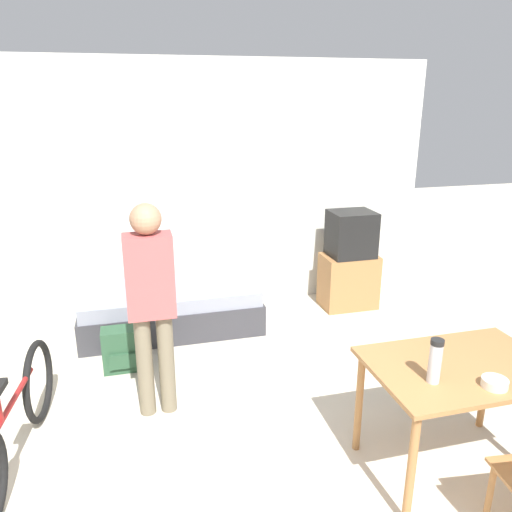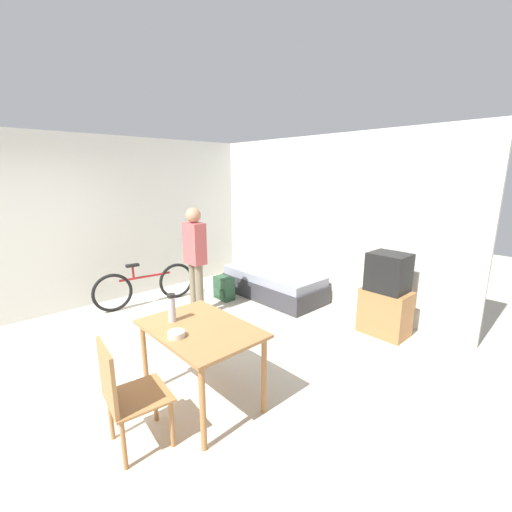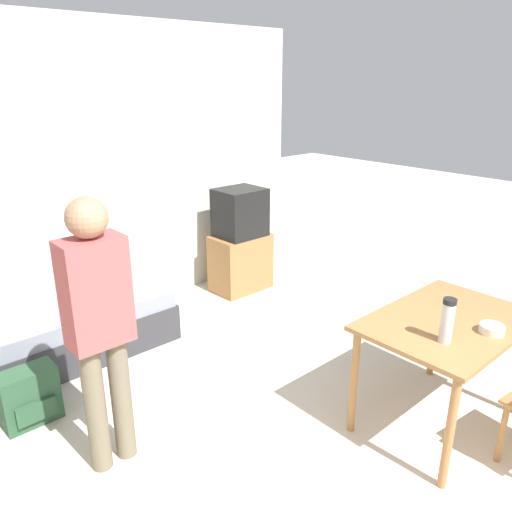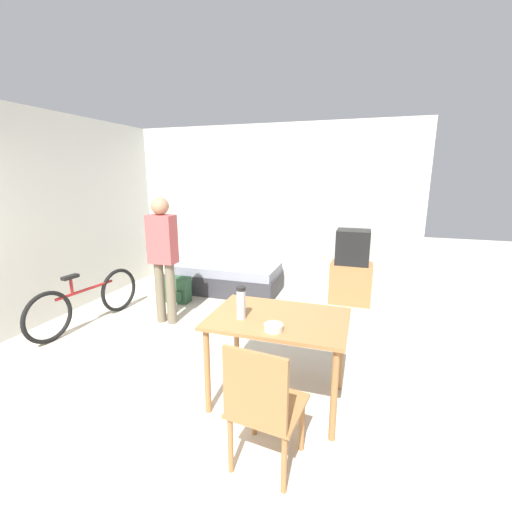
# 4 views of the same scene
# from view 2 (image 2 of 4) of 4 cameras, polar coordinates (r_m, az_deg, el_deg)

# --- Properties ---
(ground_plane) EXTENTS (20.00, 20.00, 0.00)m
(ground_plane) POSITION_cam_2_polar(r_m,az_deg,el_deg) (4.22, -29.10, -18.28)
(ground_plane) COLOR beige
(wall_back) EXTENTS (5.26, 0.06, 2.70)m
(wall_back) POSITION_cam_2_polar(r_m,az_deg,el_deg) (5.89, 9.31, 6.04)
(wall_back) COLOR silver
(wall_back) RESTS_ON ground_plane
(wall_left) EXTENTS (0.06, 4.91, 2.70)m
(wall_left) POSITION_cam_2_polar(r_m,az_deg,el_deg) (6.37, -18.19, 6.10)
(wall_left) COLOR silver
(wall_left) RESTS_ON ground_plane
(daybed) EXTENTS (1.81, 0.83, 0.46)m
(daybed) POSITION_cam_2_polar(r_m,az_deg,el_deg) (6.00, 2.85, -4.70)
(daybed) COLOR #333338
(daybed) RESTS_ON ground_plane
(tv) EXTENTS (0.61, 0.41, 1.11)m
(tv) POSITION_cam_2_polar(r_m,az_deg,el_deg) (4.85, 20.86, -6.32)
(tv) COLOR #9E6B3D
(tv) RESTS_ON ground_plane
(dining_table) EXTENTS (1.11, 0.77, 0.76)m
(dining_table) POSITION_cam_2_polar(r_m,az_deg,el_deg) (3.23, -9.24, -13.20)
(dining_table) COLOR #9E6B3D
(dining_table) RESTS_ON ground_plane
(wooden_chair) EXTENTS (0.49, 0.49, 0.91)m
(wooden_chair) POSITION_cam_2_polar(r_m,az_deg,el_deg) (2.95, -21.11, -20.33)
(wooden_chair) COLOR #9E6B3D
(wooden_chair) RESTS_ON ground_plane
(bicycle) EXTENTS (0.25, 1.66, 0.71)m
(bicycle) POSITION_cam_2_polar(r_m,az_deg,el_deg) (5.90, -17.88, -4.74)
(bicycle) COLOR black
(bicycle) RESTS_ON ground_plane
(person_standing) EXTENTS (0.34, 0.22, 1.63)m
(person_standing) POSITION_cam_2_polar(r_m,az_deg,el_deg) (5.12, -10.14, 0.31)
(person_standing) COLOR #6B604C
(person_standing) RESTS_ON ground_plane
(thermos_flask) EXTENTS (0.08, 0.08, 0.27)m
(thermos_flask) POSITION_cam_2_polar(r_m,az_deg,el_deg) (3.29, -13.89, -8.16)
(thermos_flask) COLOR #B7B7BC
(thermos_flask) RESTS_ON dining_table
(mate_bowl) EXTENTS (0.14, 0.14, 0.05)m
(mate_bowl) POSITION_cam_2_polar(r_m,az_deg,el_deg) (3.04, -13.12, -12.57)
(mate_bowl) COLOR beige
(mate_bowl) RESTS_ON dining_table
(backpack) EXTENTS (0.36, 0.22, 0.39)m
(backpack) POSITION_cam_2_polar(r_m,az_deg,el_deg) (5.91, -5.40, -5.37)
(backpack) COLOR #284C33
(backpack) RESTS_ON ground_plane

